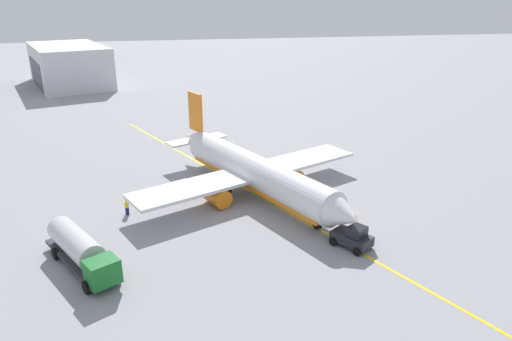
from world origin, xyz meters
The scene contains 8 objects.
ground_plane centered at (0.00, 0.00, 0.00)m, with size 400.00×400.00×0.00m, color #939399.
airplane centered at (-0.45, -0.20, 2.68)m, with size 31.06×28.52×9.71m.
fuel_tanker centered at (12.03, -17.63, 1.73)m, with size 10.37×7.36×3.15m.
pushback_tug centered at (13.54, 6.20, 1.01)m, with size 4.11×3.79×2.20m.
refueling_worker centered at (2.21, -14.43, 0.82)m, with size 0.60×0.49×1.71m.
safety_cone_nose centered at (8.45, 8.69, 0.28)m, with size 0.51×0.51×0.57m, color #F2590F.
distant_hangar centered at (-78.77, -32.10, 4.97)m, with size 33.46×24.52×9.94m.
taxi_line_marking centered at (0.00, 0.00, 0.01)m, with size 77.39×0.30×0.01m, color yellow.
Camera 1 is at (48.29, -10.25, 21.82)m, focal length 32.46 mm.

